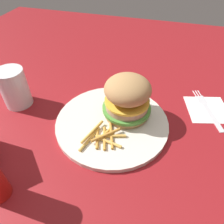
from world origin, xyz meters
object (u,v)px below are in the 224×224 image
fork (208,108)px  sandwich (127,97)px  drink_glass (15,90)px  fries_pile (103,137)px  napkin (208,109)px  plate (112,122)px

fork → sandwich: bearing=23.8°
sandwich → drink_glass: (0.31, 0.03, -0.02)m
fork → drink_glass: (0.52, 0.12, 0.04)m
fries_pile → napkin: bearing=-142.5°
sandwich → fries_pile: size_ratio=1.21×
napkin → plate: bearing=27.8°
plate → fries_pile: size_ratio=2.77×
plate → fries_pile: 0.06m
fork → drink_glass: 0.53m
plate → napkin: size_ratio=2.60×
napkin → fork: bearing=-68.3°
fries_pile → napkin: (-0.25, -0.19, -0.02)m
napkin → fork: (0.00, -0.00, 0.00)m
sandwich → drink_glass: sandwich is taller
sandwich → drink_glass: bearing=5.3°
fries_pile → napkin: 0.31m
plate → napkin: plate is taller
fries_pile → fork: size_ratio=0.62×
napkin → fork: fork is taller
plate → drink_glass: drink_glass is taller
sandwich → fork: bearing=-156.2°
plate → fork: 0.27m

